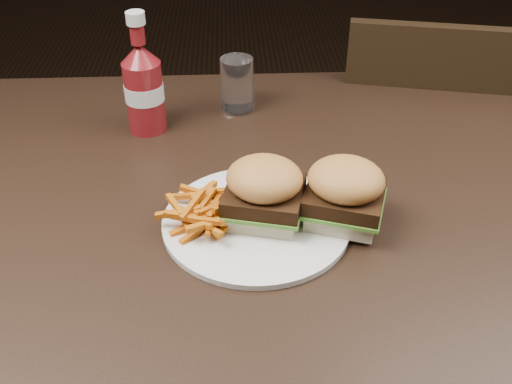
{
  "coord_description": "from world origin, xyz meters",
  "views": [
    {
      "loc": [
        0.02,
        -0.78,
        1.29
      ],
      "look_at": [
        0.05,
        -0.1,
        0.8
      ],
      "focal_mm": 42.0,
      "sensor_mm": 36.0,
      "label": 1
    }
  ],
  "objects_px": {
    "chair_far": "(415,168)",
    "ketchup_bottle": "(145,99)",
    "plate": "(256,222)",
    "dining_table": "(223,191)",
    "tumbler": "(237,83)"
  },
  "relations": [
    {
      "from": "dining_table",
      "to": "tumbler",
      "type": "height_order",
      "value": "tumbler"
    },
    {
      "from": "dining_table",
      "to": "tumbler",
      "type": "bearing_deg",
      "value": 83.12
    },
    {
      "from": "plate",
      "to": "ketchup_bottle",
      "type": "height_order",
      "value": "ketchup_bottle"
    },
    {
      "from": "dining_table",
      "to": "plate",
      "type": "height_order",
      "value": "plate"
    },
    {
      "from": "chair_far",
      "to": "ketchup_bottle",
      "type": "distance_m",
      "value": 0.8
    },
    {
      "from": "chair_far",
      "to": "ketchup_bottle",
      "type": "bearing_deg",
      "value": 40.15
    },
    {
      "from": "chair_far",
      "to": "tumbler",
      "type": "distance_m",
      "value": 0.65
    },
    {
      "from": "ketchup_bottle",
      "to": "tumbler",
      "type": "height_order",
      "value": "ketchup_bottle"
    },
    {
      "from": "plate",
      "to": "dining_table",
      "type": "bearing_deg",
      "value": 113.33
    },
    {
      "from": "plate",
      "to": "ketchup_bottle",
      "type": "bearing_deg",
      "value": 122.48
    },
    {
      "from": "plate",
      "to": "ketchup_bottle",
      "type": "xyz_separation_m",
      "value": [
        -0.18,
        0.29,
        0.06
      ]
    },
    {
      "from": "chair_far",
      "to": "tumbler",
      "type": "xyz_separation_m",
      "value": [
        -0.46,
        -0.26,
        0.38
      ]
    },
    {
      "from": "dining_table",
      "to": "ketchup_bottle",
      "type": "height_order",
      "value": "ketchup_bottle"
    },
    {
      "from": "dining_table",
      "to": "ketchup_bottle",
      "type": "distance_m",
      "value": 0.23
    },
    {
      "from": "ketchup_bottle",
      "to": "tumbler",
      "type": "distance_m",
      "value": 0.18
    }
  ]
}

